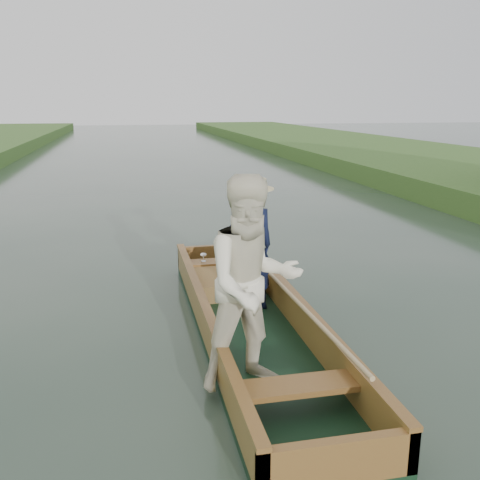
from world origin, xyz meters
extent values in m
plane|color=#283D30|center=(0.00, 0.00, 0.00)|extent=(120.00, 120.00, 0.00)
cube|color=black|center=(0.00, 0.00, 0.04)|extent=(1.10, 5.00, 0.08)
cube|color=olive|center=(-0.51, 0.00, 0.24)|extent=(0.08, 5.00, 0.32)
cube|color=olive|center=(0.51, 0.00, 0.24)|extent=(0.08, 5.00, 0.32)
cube|color=olive|center=(0.00, 2.46, 0.24)|extent=(1.10, 0.08, 0.32)
cube|color=olive|center=(0.00, -2.46, 0.24)|extent=(1.10, 0.08, 0.32)
cube|color=olive|center=(-0.51, 0.00, 0.42)|extent=(0.10, 5.00, 0.04)
cube|color=olive|center=(0.51, 0.00, 0.42)|extent=(0.10, 5.00, 0.04)
cube|color=olive|center=(0.00, 1.90, 0.30)|extent=(0.94, 0.30, 0.05)
cube|color=olive|center=(0.00, -1.60, 0.30)|extent=(0.94, 0.30, 0.05)
imported|color=black|center=(0.14, 0.63, 0.85)|extent=(0.62, 0.46, 1.54)
cylinder|color=beige|center=(0.14, 0.63, 1.58)|extent=(0.52, 0.52, 0.12)
imported|color=white|center=(-0.26, -1.10, 1.01)|extent=(1.00, 0.84, 1.85)
cube|color=#A25634|center=(-0.06, 1.33, 0.19)|extent=(0.85, 0.90, 0.22)
sphere|color=#A38756|center=(0.26, 1.23, 0.42)|extent=(0.23, 0.23, 0.23)
sphere|color=#A38756|center=(0.26, 1.21, 0.59)|extent=(0.17, 0.17, 0.17)
sphere|color=#A38756|center=(0.19, 1.21, 0.67)|extent=(0.06, 0.06, 0.06)
sphere|color=#A38756|center=(0.32, 1.21, 0.67)|extent=(0.06, 0.06, 0.06)
sphere|color=#A38756|center=(0.26, 1.15, 0.58)|extent=(0.07, 0.07, 0.07)
sphere|color=#A38756|center=(0.15, 1.20, 0.46)|extent=(0.08, 0.08, 0.08)
sphere|color=#A38756|center=(0.36, 1.20, 0.46)|extent=(0.08, 0.08, 0.08)
sphere|color=#A38756|center=(0.20, 1.19, 0.33)|extent=(0.09, 0.09, 0.09)
sphere|color=#A38756|center=(0.31, 1.19, 0.33)|extent=(0.09, 0.09, 0.09)
cylinder|color=silver|center=(-0.25, 1.90, 0.33)|extent=(0.07, 0.07, 0.01)
cylinder|color=silver|center=(-0.25, 1.90, 0.37)|extent=(0.01, 0.01, 0.08)
ellipsoid|color=silver|center=(-0.25, 1.90, 0.43)|extent=(0.09, 0.09, 0.05)
cylinder|color=tan|center=(0.43, 0.16, 0.46)|extent=(0.04, 4.34, 0.20)
camera|label=1|loc=(-1.25, -5.25, 2.48)|focal=40.00mm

